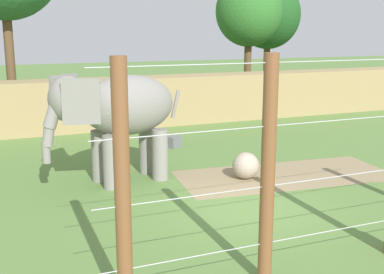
{
  "coord_description": "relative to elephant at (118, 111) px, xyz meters",
  "views": [
    {
      "loc": [
        -5.89,
        -10.44,
        4.51
      ],
      "look_at": [
        -0.45,
        2.7,
        1.4
      ],
      "focal_mm": 45.69,
      "sensor_mm": 36.0,
      "label": 1
    }
  ],
  "objects": [
    {
      "name": "ground_plane",
      "position": [
        2.46,
        -3.55,
        -2.19
      ],
      "size": [
        120.0,
        120.0,
        0.0
      ],
      "primitive_type": "plane",
      "color": "#5B7F3D"
    },
    {
      "name": "dirt_patch",
      "position": [
        5.02,
        -1.34,
        -2.18
      ],
      "size": [
        7.09,
        3.61,
        0.01
      ],
      "primitive_type": "cube",
      "rotation": [
        0.0,
        0.0,
        -0.1
      ],
      "color": "#937F5B",
      "rests_on": "ground"
    },
    {
      "name": "embankment_wall",
      "position": [
        2.46,
        8.49,
        -1.02
      ],
      "size": [
        36.0,
        1.8,
        2.34
      ],
      "primitive_type": "cube",
      "color": "tan",
      "rests_on": "ground"
    },
    {
      "name": "elephant",
      "position": [
        0.0,
        0.0,
        0.0
      ],
      "size": [
        4.41,
        2.2,
        3.3
      ],
      "color": "gray",
      "rests_on": "ground"
    },
    {
      "name": "enrichment_ball",
      "position": [
        3.68,
        -1.17,
        -1.77
      ],
      "size": [
        0.83,
        0.83,
        0.83
      ],
      "primitive_type": "sphere",
      "color": "tan",
      "rests_on": "ground"
    },
    {
      "name": "cable_fence",
      "position": [
        2.44,
        -6.92,
        -0.11
      ],
      "size": [
        9.26,
        0.26,
        4.15
      ],
      "color": "brown",
      "rests_on": "ground"
    },
    {
      "name": "feed_trough",
      "position": [
        2.84,
        4.02,
        -1.97
      ],
      "size": [
        1.09,
        1.47,
        0.44
      ],
      "color": "slate",
      "rests_on": "ground"
    },
    {
      "name": "tree_right_of_centre",
      "position": [
        14.29,
        15.37,
        3.33
      ],
      "size": [
        4.34,
        4.34,
        7.82
      ],
      "color": "brown",
      "rests_on": "ground"
    },
    {
      "name": "tree_far_right",
      "position": [
        11.18,
        12.43,
        3.4
      ],
      "size": [
        3.98,
        3.98,
        7.72
      ],
      "color": "brown",
      "rests_on": "ground"
    }
  ]
}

